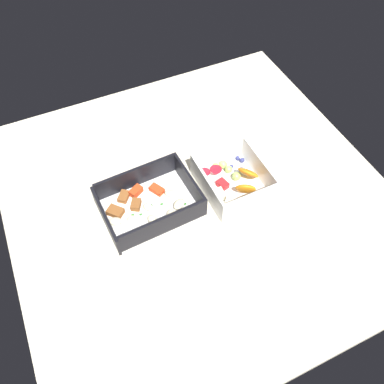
# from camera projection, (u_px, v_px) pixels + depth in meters

# --- Properties ---
(table_surface) EXTENTS (0.80, 0.80, 0.02)m
(table_surface) POSITION_uv_depth(u_px,v_px,m) (198.00, 197.00, 0.88)
(table_surface) COLOR beige
(table_surface) RESTS_ON ground
(pasta_container) EXTENTS (0.20, 0.15, 0.06)m
(pasta_container) POSITION_uv_depth(u_px,v_px,m) (148.00, 204.00, 0.83)
(pasta_container) COLOR white
(pasta_container) RESTS_ON table_surface
(fruit_bowl) EXTENTS (0.14, 0.15, 0.06)m
(fruit_bowl) POSITION_uv_depth(u_px,v_px,m) (233.00, 180.00, 0.87)
(fruit_bowl) COLOR white
(fruit_bowl) RESTS_ON table_surface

